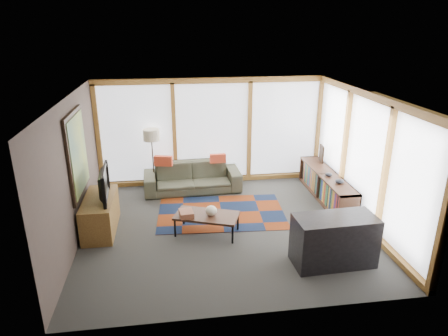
{
  "coord_description": "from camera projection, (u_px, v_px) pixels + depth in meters",
  "views": [
    {
      "loc": [
        -1.03,
        -6.9,
        3.8
      ],
      "look_at": [
        0.0,
        0.4,
        1.1
      ],
      "focal_mm": 32.0,
      "sensor_mm": 36.0,
      "label": 1
    }
  ],
  "objects": [
    {
      "name": "television",
      "position": [
        100.0,
        184.0,
        7.43
      ],
      "size": [
        0.2,
        1.03,
        0.59
      ],
      "primitive_type": "imported",
      "rotation": [
        0.0,
        0.0,
        1.64
      ],
      "color": "black",
      "rests_on": "tv_console"
    },
    {
      "name": "shelf_picture",
      "position": [
        322.0,
        154.0,
        9.6
      ],
      "size": [
        0.08,
        0.31,
        0.41
      ],
      "primitive_type": "cube",
      "rotation": [
        0.0,
        0.0,
        -0.13
      ],
      "color": "black",
      "rests_on": "bookshelf"
    },
    {
      "name": "coffee_table",
      "position": [
        207.0,
        224.0,
        7.57
      ],
      "size": [
        1.31,
        0.97,
        0.39
      ],
      "primitive_type": null,
      "rotation": [
        0.0,
        0.0,
        -0.36
      ],
      "color": "#321F12",
      "rests_on": "ground"
    },
    {
      "name": "bar_counter",
      "position": [
        334.0,
        240.0,
        6.57
      ],
      "size": [
        1.36,
        0.68,
        0.84
      ],
      "primitive_type": "cube",
      "rotation": [
        0.0,
        0.0,
        0.04
      ],
      "color": "black",
      "rests_on": "ground"
    },
    {
      "name": "tv_console",
      "position": [
        100.0,
        214.0,
        7.65
      ],
      "size": [
        0.56,
        1.34,
        0.67
      ],
      "primitive_type": "cube",
      "color": "brown",
      "rests_on": "ground"
    },
    {
      "name": "bowl_a",
      "position": [
        340.0,
        181.0,
        8.36
      ],
      "size": [
        0.19,
        0.19,
        0.09
      ],
      "primitive_type": "ellipsoid",
      "rotation": [
        0.0,
        0.0,
        -0.03
      ],
      "color": "black",
      "rests_on": "bookshelf"
    },
    {
      "name": "pillow_left",
      "position": [
        163.0,
        161.0,
        9.24
      ],
      "size": [
        0.44,
        0.22,
        0.23
      ],
      "primitive_type": "cube",
      "rotation": [
        0.0,
        0.0,
        -0.23
      ],
      "color": "#C13E23",
      "rests_on": "sofa"
    },
    {
      "name": "bowl_b",
      "position": [
        329.0,
        175.0,
        8.75
      ],
      "size": [
        0.17,
        0.17,
        0.08
      ],
      "primitive_type": "ellipsoid",
      "rotation": [
        0.0,
        0.0,
        -0.13
      ],
      "color": "black",
      "rests_on": "bookshelf"
    },
    {
      "name": "room_envelope",
      "position": [
        248.0,
        143.0,
        7.91
      ],
      "size": [
        5.52,
        5.02,
        2.62
      ],
      "color": "#413530",
      "rests_on": "ground"
    },
    {
      "name": "vase",
      "position": [
        211.0,
        211.0,
        7.46
      ],
      "size": [
        0.24,
        0.24,
        0.19
      ],
      "primitive_type": "ellipsoid",
      "rotation": [
        0.0,
        0.0,
        0.09
      ],
      "color": "beige",
      "rests_on": "coffee_table"
    },
    {
      "name": "bookshelf",
      "position": [
        326.0,
        186.0,
        9.03
      ],
      "size": [
        0.45,
        2.46,
        0.62
      ],
      "primitive_type": null,
      "color": "#321F12",
      "rests_on": "ground"
    },
    {
      "name": "rug",
      "position": [
        221.0,
        213.0,
        8.45
      ],
      "size": [
        2.73,
        1.85,
        0.01
      ],
      "primitive_type": "cube",
      "rotation": [
        0.0,
        0.0,
        -0.06
      ],
      "color": "maroon",
      "rests_on": "ground"
    },
    {
      "name": "floor_lamp",
      "position": [
        153.0,
        160.0,
        9.34
      ],
      "size": [
        0.38,
        0.38,
        1.51
      ],
      "primitive_type": null,
      "color": "black",
      "rests_on": "ground"
    },
    {
      "name": "sofa",
      "position": [
        192.0,
        177.0,
        9.48
      ],
      "size": [
        2.3,
        0.97,
        0.66
      ],
      "primitive_type": "imported",
      "rotation": [
        0.0,
        0.0,
        0.04
      ],
      "color": "#313325",
      "rests_on": "ground"
    },
    {
      "name": "book_stack",
      "position": [
        186.0,
        213.0,
        7.44
      ],
      "size": [
        0.28,
        0.33,
        0.1
      ],
      "primitive_type": "cube",
      "rotation": [
        0.0,
        0.0,
        0.12
      ],
      "color": "brown",
      "rests_on": "coffee_table"
    },
    {
      "name": "ground",
      "position": [
        227.0,
        227.0,
        7.86
      ],
      "size": [
        5.5,
        5.5,
        0.0
      ],
      "primitive_type": "plane",
      "color": "#292927",
      "rests_on": "ground"
    },
    {
      "name": "pillow_right",
      "position": [
        218.0,
        158.0,
        9.45
      ],
      "size": [
        0.38,
        0.12,
        0.21
      ],
      "primitive_type": "cube",
      "rotation": [
        0.0,
        0.0,
        0.02
      ],
      "color": "#C13E23",
      "rests_on": "sofa"
    }
  ]
}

